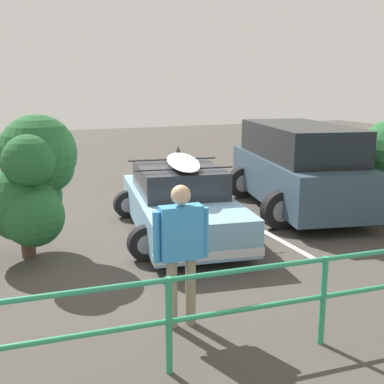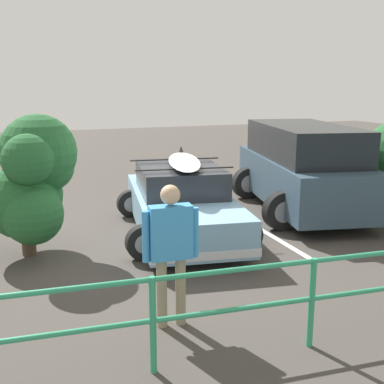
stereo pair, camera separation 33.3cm
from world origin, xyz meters
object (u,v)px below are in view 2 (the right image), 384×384
at_px(sedan_car, 181,201).
at_px(suv_car, 302,167).
at_px(bush_near_left, 32,182).
at_px(person_bystander, 171,243).

xyz_separation_m(sedan_car, suv_car, (-3.13, -0.58, 0.39)).
height_order(sedan_car, bush_near_left, bush_near_left).
xyz_separation_m(suv_car, person_bystander, (4.46, 4.10, 0.05)).
bearing_deg(bush_near_left, suv_car, -171.04).
xyz_separation_m(sedan_car, person_bystander, (1.34, 3.52, 0.44)).
relative_size(sedan_car, person_bystander, 2.58).
distance_m(person_bystander, bush_near_left, 3.48).
bearing_deg(sedan_car, bush_near_left, 7.20).
bearing_deg(sedan_car, person_bystander, 69.20).
bearing_deg(person_bystander, sedan_car, -110.80).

